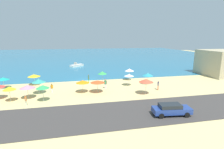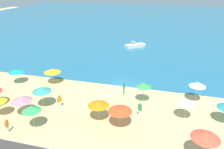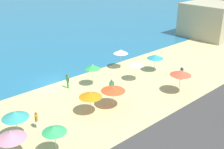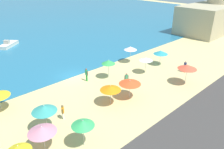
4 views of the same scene
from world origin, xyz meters
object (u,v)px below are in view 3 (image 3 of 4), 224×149
Objects in this scene: beach_umbrella_13 at (181,73)px; bather_3 at (36,119)px; bather_0 at (112,86)px; bather_2 at (68,80)px; beach_umbrella_11 at (11,136)px; beach_umbrella_14 at (90,95)px; beach_umbrella_4 at (121,52)px; beach_umbrella_15 at (113,89)px; beach_umbrella_9 at (54,129)px; bather_1 at (182,72)px; beach_umbrella_0 at (155,57)px; beach_umbrella_6 at (136,64)px; beach_umbrella_12 at (93,67)px; beach_umbrella_5 at (15,115)px; harbor_fortress at (224,9)px.

bather_3 is at bearing 164.43° from beach_umbrella_13.
bather_0 is 5.35m from bather_2.
beach_umbrella_11 reaches higher than beach_umbrella_14.
beach_umbrella_13 is at bearing -46.83° from bather_2.
bather_3 is at bearing -143.05° from bather_2.
beach_umbrella_4 reaches higher than beach_umbrella_15.
beach_umbrella_9 is 1.13× the size of beach_umbrella_11.
beach_umbrella_13 is 8.18m from beach_umbrella_15.
beach_umbrella_4 is 8.55m from bather_1.
bather_0 is at bearing -140.82° from beach_umbrella_4.
beach_umbrella_0 is 12.18m from bather_2.
beach_umbrella_14 is at bearing -164.58° from beach_umbrella_6.
beach_umbrella_12 reaches higher than beach_umbrella_0.
beach_umbrella_5 is 46.86m from harbor_fortress.
beach_umbrella_0 is 22.04m from beach_umbrella_11.
harbor_fortress is (45.06, 10.57, 2.33)m from beach_umbrella_9.
beach_umbrella_6 is (-1.41, -4.22, -0.23)m from beach_umbrella_4.
bather_3 is (-9.39, -3.72, -1.46)m from beach_umbrella_12.
beach_umbrella_13 is 1.59× the size of bather_1.
beach_umbrella_13 is (17.42, -3.93, 0.09)m from beach_umbrella_5.
beach_umbrella_4 is 1.12× the size of beach_umbrella_6.
beach_umbrella_6 is 0.89× the size of beach_umbrella_13.
harbor_fortress reaches higher than beach_umbrella_4.
beach_umbrella_15 is 1.57× the size of bather_3.
beach_umbrella_11 is at bearing -171.73° from beach_umbrella_14.
beach_umbrella_9 is 0.96× the size of beach_umbrella_13.
beach_umbrella_9 reaches higher than beach_umbrella_11.
beach_umbrella_6 reaches higher than beach_umbrella_15.
beach_umbrella_11 is at bearing -176.22° from beach_umbrella_15.
beach_umbrella_4 is 1.17× the size of beach_umbrella_11.
harbor_fortress is at bearing 9.28° from beach_umbrella_6.
bather_1 is (2.97, -7.89, -1.41)m from beach_umbrella_4.
harbor_fortress reaches higher than beach_umbrella_15.
beach_umbrella_15 is at bearing -107.24° from beach_umbrella_12.
beach_umbrella_13 is at bearing -15.57° from bather_3.
beach_umbrella_4 is 28.78m from harbor_fortress.
bather_2 is (-7.58, 3.72, -1.12)m from beach_umbrella_6.
beach_umbrella_14 is (-9.04, -2.49, -0.18)m from beach_umbrella_6.
beach_umbrella_6 is at bearing 10.17° from bather_0.
beach_umbrella_9 is 0.18× the size of harbor_fortress.
beach_umbrella_9 is 1.45× the size of bather_0.
beach_umbrella_4 is 1.49× the size of bather_2.
bather_0 is (-6.01, 4.75, -1.37)m from beach_umbrella_13.
harbor_fortress is (25.99, 4.48, 2.60)m from beach_umbrella_0.
beach_umbrella_9 is 1.65× the size of bather_3.
beach_umbrella_12 is (-8.99, 1.97, 0.32)m from beach_umbrella_0.
bather_1 is at bearing -69.36° from beach_umbrella_4.
bather_2 is at bearing 98.66° from beach_umbrella_15.
beach_umbrella_11 is 18.81m from beach_umbrella_13.
beach_umbrella_12 is 1.17× the size of beach_umbrella_14.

